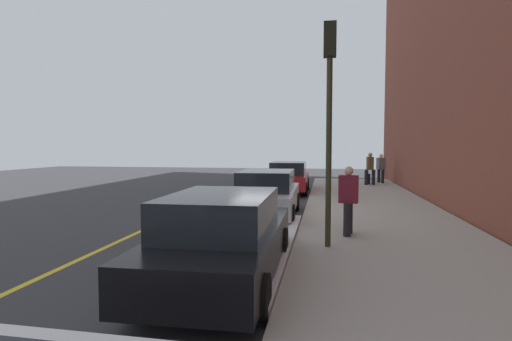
{
  "coord_description": "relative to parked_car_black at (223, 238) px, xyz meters",
  "views": [
    {
      "loc": [
        -12.91,
        -1.66,
        2.29
      ],
      "look_at": [
        -0.71,
        0.44,
        1.53
      ],
      "focal_mm": 28.17,
      "sensor_mm": 36.0,
      "label": 1
    }
  ],
  "objects": [
    {
      "name": "ground_plane",
      "position": [
        6.48,
        -0.0,
        -0.76
      ],
      "size": [
        56.0,
        56.0,
        0.0
      ],
      "primitive_type": "plane",
      "color": "#333335"
    },
    {
      "name": "sidewalk",
      "position": [
        6.48,
        -3.3,
        -0.68
      ],
      "size": [
        28.0,
        4.6,
        0.15
      ],
      "primitive_type": "cube",
      "color": "#A39E93",
      "rests_on": "ground"
    },
    {
      "name": "lane_stripe_centre",
      "position": [
        6.48,
        3.2,
        -0.76
      ],
      "size": [
        28.0,
        0.14,
        0.01
      ],
      "primitive_type": "cube",
      "color": "gold",
      "rests_on": "ground"
    },
    {
      "name": "snow_bank_curb",
      "position": [
        2.01,
        -0.7,
        -0.65
      ],
      "size": [
        6.94,
        0.56,
        0.22
      ],
      "primitive_type": "cube",
      "color": "white",
      "rests_on": "ground"
    },
    {
      "name": "parked_car_black",
      "position": [
        0.0,
        0.0,
        0.0
      ],
      "size": [
        4.77,
        1.95,
        1.51
      ],
      "color": "black",
      "rests_on": "ground"
    },
    {
      "name": "parked_car_silver",
      "position": [
        6.19,
        0.15,
        -0.0
      ],
      "size": [
        4.7,
        1.97,
        1.51
      ],
      "color": "black",
      "rests_on": "ground"
    },
    {
      "name": "parked_car_red",
      "position": [
        13.17,
        0.09,
        -0.0
      ],
      "size": [
        4.47,
        1.93,
        1.51
      ],
      "color": "black",
      "rests_on": "ground"
    },
    {
      "name": "pedestrian_brown_coat",
      "position": [
        16.37,
        -4.1,
        0.34
      ],
      "size": [
        0.51,
        0.58,
        1.77
      ],
      "color": "black",
      "rests_on": "sidewalk"
    },
    {
      "name": "pedestrian_burgundy_coat",
      "position": [
        3.37,
        -2.23,
        0.27
      ],
      "size": [
        0.54,
        0.49,
        1.65
      ],
      "color": "black",
      "rests_on": "sidewalk"
    },
    {
      "name": "pedestrian_grey_coat",
      "position": [
        17.73,
        -4.86,
        0.29
      ],
      "size": [
        0.51,
        0.53,
        1.68
      ],
      "color": "black",
      "rests_on": "sidewalk"
    },
    {
      "name": "traffic_light_pole",
      "position": [
        2.14,
        -1.74,
        2.53
      ],
      "size": [
        0.35,
        0.26,
        4.68
      ],
      "color": "#2D2D19",
      "rests_on": "sidewalk"
    },
    {
      "name": "rolling_suitcase",
      "position": [
        16.78,
        -4.05,
        -0.31
      ],
      "size": [
        0.34,
        0.22,
        0.94
      ],
      "color": "#191E38",
      "rests_on": "sidewalk"
    }
  ]
}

